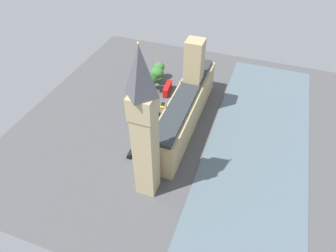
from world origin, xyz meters
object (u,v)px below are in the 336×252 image
Objects in this scene: car_black_leading at (130,154)px; pedestrian_kerbside at (175,100)px; plane_tree_near_tower at (151,79)px; street_lamp_slot_11 at (154,79)px; double_decker_bus_by_river_gate at (167,88)px; plane_tree_far_end at (157,73)px; car_dark_green_midblock at (157,114)px; car_white_corner at (143,131)px; pedestrian_opposite_hall at (168,115)px; car_yellow_cab_trailing at (163,105)px; parliament_building at (186,105)px; clock_tower at (144,127)px; plane_tree_under_trees at (141,93)px; plane_tree_slot_10 at (159,67)px.

car_black_leading is 42.09m from pedestrian_kerbside.
street_lamp_slot_11 is at bearing -88.79° from plane_tree_near_tower.
plane_tree_far_end is at bearing 136.48° from double_decker_bus_by_river_gate.
street_lamp_slot_11 is at bearing -67.37° from car_dark_green_midblock.
pedestrian_kerbside is (-6.13, -26.76, -0.15)m from car_white_corner.
pedestrian_kerbside is at bearing -126.18° from pedestrian_opposite_hall.
pedestrian_opposite_hall is at bearing 75.50° from car_black_leading.
car_yellow_cab_trailing is at bearing -90.72° from pedestrian_opposite_hall.
plane_tree_near_tower is at bearing -85.62° from pedestrian_opposite_hall.
parliament_building is at bearing 146.22° from car_yellow_cab_trailing.
street_lamp_slot_11 is at bearing -82.61° from car_white_corner.
double_decker_bus_by_river_gate is 8.90m from pedestrian_kerbside.
plane_tree_far_end is at bearing -71.62° from clock_tower.
street_lamp_slot_11 is at bearing -93.60° from plane_tree_under_trees.
double_decker_bus_by_river_gate is 6.50× the size of pedestrian_kerbside.
parliament_building is at bearing -160.39° from pedestrian_kerbside.
plane_tree_under_trees is 1.14× the size of street_lamp_slot_11.
car_white_corner is (15.52, 13.44, -8.85)m from parliament_building.
clock_tower is 12.07× the size of car_white_corner.
plane_tree_far_end reaches higher than street_lamp_slot_11.
double_decker_bus_by_river_gate is at bearing -169.08° from plane_tree_near_tower.
plane_tree_far_end reaches higher than double_decker_bus_by_river_gate.
car_white_corner is 45.69m from plane_tree_slot_10.
plane_tree_near_tower is (8.53, -31.15, 6.49)m from car_white_corner.
double_decker_bus_by_river_gate is at bearing 87.69° from car_black_leading.
car_yellow_cab_trailing reaches higher than pedestrian_kerbside.
plane_tree_far_end is (8.16, -6.39, 3.97)m from double_decker_bus_by_river_gate.
car_white_corner is at bearing -63.30° from clock_tower.
clock_tower is 5.71× the size of plane_tree_near_tower.
car_black_leading is at bearing 62.09° from parliament_building.
parliament_building is 16.65m from car_dark_green_midblock.
street_lamp_slot_11 is (9.10, -50.55, 3.93)m from car_black_leading.
clock_tower is 62.24m from pedestrian_kerbside.
clock_tower is 67.71m from double_decker_bus_by_river_gate.
plane_tree_under_trees reaches higher than car_white_corner.
plane_tree_near_tower is (9.95, -18.10, 6.49)m from car_dark_green_midblock.
car_dark_green_midblock is 0.98× the size of car_black_leading.
plane_tree_under_trees is at bearing 86.23° from plane_tree_far_end.
parliament_building is 33.33m from car_black_leading.
parliament_building is 14.26× the size of car_black_leading.
double_decker_bus_by_river_gate is 1.35× the size of plane_tree_under_trees.
car_white_corner is 0.62× the size of plane_tree_under_trees.
plane_tree_slot_10 is (9.06, -44.33, 6.35)m from car_white_corner.
car_dark_green_midblock is (-1.60, 19.71, -1.75)m from double_decker_bus_by_river_gate.
plane_tree_under_trees reaches higher than street_lamp_slot_11.
plane_tree_slot_10 reaches higher than street_lamp_slot_11.
double_decker_bus_by_river_gate is at bearing 30.91° from pedestrian_kerbside.
parliament_building is at bearing -145.32° from car_white_corner.
pedestrian_kerbside is 24.11m from plane_tree_slot_10.
plane_tree_slot_10 reaches higher than pedestrian_opposite_hall.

